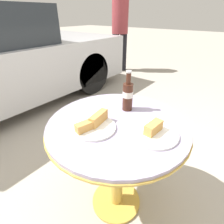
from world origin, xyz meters
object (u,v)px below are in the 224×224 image
(lunch_plate_near, at_px, (94,125))
(lunch_plate_far, at_px, (153,132))
(bistro_table, at_px, (117,143))
(pedestrian, at_px, (120,26))
(cola_bottle_left, at_px, (128,95))

(lunch_plate_near, relative_size, lunch_plate_far, 0.91)
(bistro_table, bearing_deg, lunch_plate_near, 152.71)
(lunch_plate_far, distance_m, pedestrian, 3.50)
(lunch_plate_near, height_order, pedestrian, pedestrian)
(bistro_table, xyz_separation_m, lunch_plate_far, (0.02, -0.20, 0.16))
(bistro_table, distance_m, pedestrian, 3.41)
(lunch_plate_near, distance_m, lunch_plate_far, 0.30)
(bistro_table, distance_m, cola_bottle_left, 0.29)
(cola_bottle_left, relative_size, pedestrian, 0.14)
(lunch_plate_near, bearing_deg, lunch_plate_far, -61.81)
(bistro_table, height_order, pedestrian, pedestrian)
(cola_bottle_left, relative_size, lunch_plate_near, 1.06)
(cola_bottle_left, height_order, lunch_plate_near, cola_bottle_left)
(cola_bottle_left, distance_m, lunch_plate_near, 0.28)
(bistro_table, relative_size, pedestrian, 0.46)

